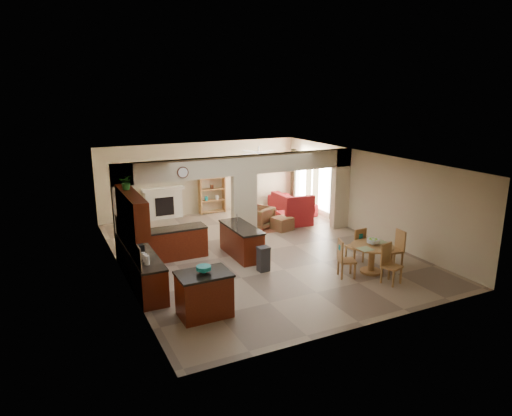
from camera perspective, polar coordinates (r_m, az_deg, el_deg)
name	(u,v)px	position (r m, az deg, el deg)	size (l,w,h in m)	color
floor	(258,251)	(13.90, 0.26, -5.44)	(10.00, 10.00, 0.00)	gray
ceiling	(258,160)	(13.20, 0.28, 6.04)	(10.00, 10.00, 0.00)	white
wall_back	(202,178)	(17.99, -6.81, 3.75)	(8.00, 8.00, 0.00)	#C3BA8F
wall_front	(368,263)	(9.47, 13.87, -6.70)	(8.00, 8.00, 0.00)	#C3BA8F
wall_left	(120,224)	(12.31, -16.68, -1.91)	(10.00, 10.00, 0.00)	#C3BA8F
wall_right	(366,194)	(15.62, 13.55, 1.76)	(10.00, 10.00, 0.00)	#C3BA8F
partition_left_pier	(124,213)	(13.31, -16.14, -0.64)	(0.60, 0.25, 2.80)	#C3BA8F
partition_center_pier	(244,209)	(14.43, -1.49, -0.11)	(0.80, 0.25, 2.20)	#C3BA8F
partition_right_pier	(340,189)	(16.21, 10.50, 2.39)	(0.60, 0.25, 2.80)	#C3BA8F
partition_header	(244,165)	(14.14, -1.53, 5.39)	(8.00, 0.25, 0.60)	#C3BA8F
kitchen_counter	(152,256)	(12.50, -12.82, -5.92)	(2.52, 3.29, 1.48)	#400D07
upper_cabinets	(131,211)	(11.44, -15.30, -0.35)	(0.35, 2.40, 0.90)	#400D07
peninsula	(241,241)	(13.41, -1.83, -4.14)	(0.70, 1.85, 0.91)	#400D07
wall_clock	(183,172)	(13.31, -9.13, 4.40)	(0.34, 0.34, 0.03)	#4B2619
rug	(262,228)	(16.19, 0.79, -2.48)	(1.60, 1.30, 0.01)	brown
fireplace	(164,203)	(17.56, -11.48, 0.65)	(1.60, 0.35, 1.20)	beige
shelving_unit	(212,190)	(18.04, -5.52, 2.19)	(1.00, 0.32, 1.80)	#A37438
window_a	(325,187)	(17.43, 8.67, 2.66)	(0.02, 0.90, 1.90)	white
window_b	(302,179)	(18.83, 5.74, 3.64)	(0.02, 0.90, 1.90)	white
glazed_door	(313,186)	(18.15, 7.13, 2.71)	(0.02, 0.70, 2.10)	white
drape_a_left	(334,190)	(16.93, 9.70, 2.26)	(0.10, 0.28, 2.30)	#402219
drape_a_right	(316,184)	(17.90, 7.47, 3.01)	(0.10, 0.28, 2.30)	#402219
drape_b_left	(309,182)	(18.31, 6.62, 3.30)	(0.10, 0.28, 2.30)	#402219
drape_b_right	(293,177)	(19.31, 4.70, 3.95)	(0.10, 0.28, 2.30)	#402219
ceiling_fan	(259,152)	(16.55, 0.34, 6.97)	(1.00, 1.00, 0.10)	white
kitchen_island	(204,294)	(10.06, -6.50, -10.66)	(1.15, 0.82, 0.99)	#400D07
teal_bowl	(204,269)	(9.85, -6.56, -7.62)	(0.32, 0.32, 0.15)	#138487
trash_can	(263,260)	(12.36, 0.94, -6.50)	(0.30, 0.25, 0.63)	#29292B
dining_table	(372,254)	(12.58, 14.27, -5.65)	(1.13, 1.13, 0.77)	#A37438
fruit_bowl	(373,242)	(12.52, 14.42, -4.09)	(0.33, 0.33, 0.18)	#70B627
sofa	(292,203)	(18.36, 4.50, 0.67)	(0.94, 2.39, 0.70)	maroon
chaise	(294,218)	(16.62, 4.82, -1.29)	(1.11, 0.91, 0.44)	maroon
armchair	(260,217)	(16.11, 0.44, -1.18)	(0.81, 0.84, 0.76)	maroon
ottoman	(282,224)	(15.94, 3.29, -1.96)	(0.61, 0.61, 0.45)	maroon
plant	(127,182)	(11.67, -15.88, 3.12)	(0.34, 0.29, 0.37)	#1D5416
chair_north	(357,244)	(13.17, 12.54, -4.41)	(0.45, 0.45, 1.02)	#A37438
chair_east	(397,247)	(13.22, 17.17, -4.65)	(0.46, 0.46, 1.02)	#A37438
chair_south	(389,262)	(12.05, 16.30, -6.49)	(0.52, 0.52, 1.02)	#A37438
chair_west	(344,257)	(12.11, 10.92, -6.04)	(0.54, 0.54, 1.02)	#A37438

